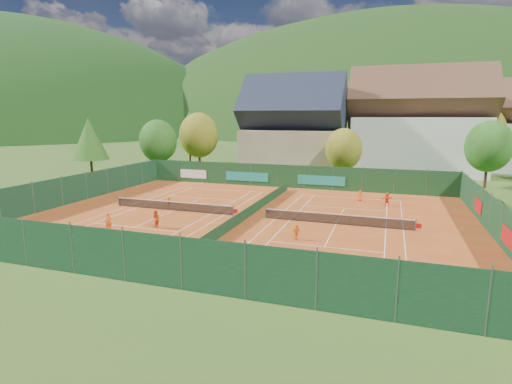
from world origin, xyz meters
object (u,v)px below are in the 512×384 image
Objects in this scene: hotel_block_b at (503,131)px; player_left_mid at (156,219)px; player_right_near at (296,232)px; player_left_near at (109,222)px; player_right_far_a at (360,196)px; player_left_far at (169,203)px; hotel_block_a at (417,127)px; ball_hopper at (386,282)px; chalet at (293,132)px; player_right_far_b at (387,199)px.

hotel_block_b is 61.99m from player_left_mid.
player_right_near is (11.85, 0.59, -0.17)m from player_left_mid.
player_left_near is 26.22m from player_right_far_a.
player_left_far is 15.72m from player_right_near.
player_left_mid is at bearing -125.84° from hotel_block_b.
player_left_near is at bearing -127.32° from hotel_block_b.
player_left_near is (-25.47, -43.77, -6.66)m from hotel_block_a.
player_left_mid reaches higher than player_left_near.
ball_hopper is 9.88m from player_right_near.
ball_hopper is 24.99m from player_left_far.
player_right_far_a is (3.53, 16.04, 0.00)m from player_right_near.
player_left_mid reaches higher than player_right_near.
player_right_far_a is (18.05, 10.00, -0.04)m from player_left_far.
player_right_far_a is at bearing -121.85° from hotel_block_b.
chalet reaches higher than player_left_mid.
ball_hopper is 21.64m from player_right_far_b.
player_right_far_b is (20.86, 8.22, 0.09)m from player_left_far.
hotel_block_b is 13.61× the size of player_left_far.
player_right_far_b is (-17.94, -35.19, -5.90)m from hotel_block_b.
player_right_far_b is (2.82, -1.78, 0.12)m from player_right_far_a.
player_left_near is at bearing 166.91° from ball_hopper.
player_right_near is (8.72, -35.44, -6.03)m from chalet.
chalet is 26.66m from player_right_far_b.
player_left_mid is 1.28× the size of player_right_near.
player_left_mid is at bearing 42.95° from player_right_far_a.
hotel_block_b is at bearing 29.74° from hotel_block_a.
player_right_far_a is 3.34m from player_right_far_b.
hotel_block_b reaches higher than player_right_far_b.
hotel_block_b is 65.37m from player_left_near.
chalet is at bearing -62.03° from player_right_far_a.
player_left_mid is (3.34, 1.74, 0.04)m from player_left_near.
hotel_block_b reaches higher than player_left_near.
player_right_far_a is (18.71, 18.37, -0.12)m from player_left_near.
player_right_far_a is at bearing 19.04° from player_right_near.
ball_hopper is 22.32m from player_left_near.
player_right_far_b is at bearing 10.79° from player_left_near.
player_left_near is (-21.74, 5.06, 0.17)m from ball_hopper.
ball_hopper is 0.55× the size of player_left_near.
hotel_block_b is 59.83m from ball_hopper.
player_right_near is at bearing -76.19° from chalet.
hotel_block_a reaches higher than player_right_far_b.
hotel_block_b is 11.97× the size of player_right_far_b.
player_right_far_b is (6.35, 14.26, 0.13)m from player_right_near.
chalet is 36.99m from player_right_near.
hotel_block_b is 14.50× the size of player_right_near.
player_left_far is 1.06× the size of player_right_far_a.
chalet is 10.58× the size of player_left_mid.
hotel_block_b is (33.00, 14.00, -0.01)m from chalet.
player_right_near is at bearing -18.09° from player_left_near.
player_left_mid reaches higher than player_right_far_b.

